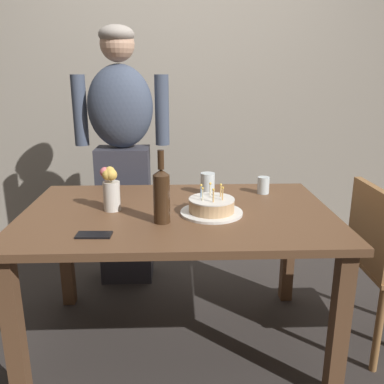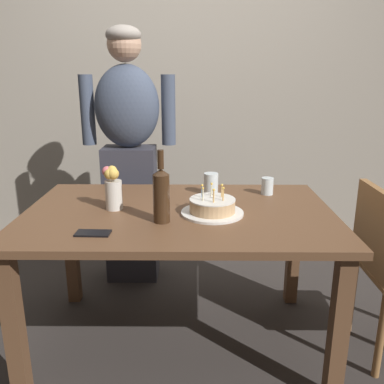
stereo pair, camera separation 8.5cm
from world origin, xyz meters
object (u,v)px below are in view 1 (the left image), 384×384
Objects in this scene: water_glass_near at (264,185)px; wine_bottle at (163,194)px; water_glass_far at (208,183)px; birthday_cake at (213,207)px; cell_phone at (95,235)px; flower_vase at (112,188)px; person_man_bearded at (123,155)px.

wine_bottle reaches higher than water_glass_near.
wine_bottle reaches higher than water_glass_far.
birthday_cake is at bearing 24.61° from wine_bottle.
cell_phone is 0.66× the size of flower_vase.
flower_vase is (-0.80, -0.26, 0.07)m from water_glass_near.
person_man_bearded is at bearing 138.78° from water_glass_far.
water_glass_near is at bearing -0.51° from water_glass_far.
wine_bottle reaches higher than flower_vase.
flower_vase is (-0.49, -0.27, 0.05)m from water_glass_far.
birthday_cake reaches higher than water_glass_near.
person_man_bearded is at bearing 92.52° from cell_phone.
wine_bottle is at bearing -118.26° from water_glass_far.
wine_bottle is 0.31m from flower_vase.
wine_bottle is (-0.55, -0.44, 0.08)m from water_glass_near.
water_glass_near is at bearing 151.08° from person_man_bearded.
birthday_cake is 2.07× the size of cell_phone.
person_man_bearded is (-0.03, 0.72, 0.02)m from flower_vase.
water_glass_near is 0.65× the size of cell_phone.
water_glass_near is 0.71m from wine_bottle.
person_man_bearded reaches higher than water_glass_near.
wine_bottle is at bearing -141.30° from water_glass_near.
flower_vase reaches higher than cell_phone.
birthday_cake is 0.34m from water_glass_far.
water_glass_near is 0.06× the size of person_man_bearded.
birthday_cake is at bearing 123.06° from person_man_bearded.
birthday_cake is 0.18× the size of person_man_bearded.
water_glass_near is 0.95m from person_man_bearded.
water_glass_far is at bearing 138.78° from person_man_bearded.
flower_vase is (-0.48, 0.07, 0.08)m from birthday_cake.
person_man_bearded is (-0.01, 1.05, 0.13)m from cell_phone.
flower_vase is at bearing 87.63° from cell_phone.
flower_vase is 0.13× the size of person_man_bearded.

